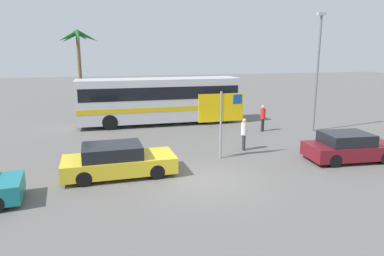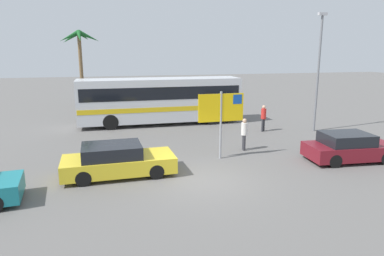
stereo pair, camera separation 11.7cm
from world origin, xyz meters
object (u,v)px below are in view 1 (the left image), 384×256
object	(u,v)px
car_yellow	(118,161)
car_maroon	(349,147)
pedestrian_near_sign	(263,116)
pedestrian_crossing_lot	(244,132)
bus_front_coach	(159,99)
ferry_sign	(222,110)

from	to	relation	value
car_yellow	car_maroon	bearing A→B (deg)	-5.02
car_yellow	pedestrian_near_sign	xyz separation A→B (m)	(9.34, 5.93, 0.35)
car_maroon	pedestrian_crossing_lot	world-z (taller)	pedestrian_crossing_lot
bus_front_coach	ferry_sign	world-z (taller)	ferry_sign
bus_front_coach	car_yellow	xyz separation A→B (m)	(-3.37, -9.84, -1.15)
car_maroon	pedestrian_crossing_lot	bearing A→B (deg)	149.45
car_maroon	pedestrian_near_sign	bearing A→B (deg)	104.95
bus_front_coach	pedestrian_crossing_lot	xyz separation A→B (m)	(3.13, -7.63, -0.81)
bus_front_coach	car_maroon	size ratio (longest dim) A/B	2.65
car_yellow	pedestrian_crossing_lot	world-z (taller)	pedestrian_crossing_lot
bus_front_coach	pedestrian_near_sign	world-z (taller)	bus_front_coach
car_yellow	car_maroon	xyz separation A→B (m)	(10.55, -0.63, -0.00)
car_maroon	pedestrian_crossing_lot	size ratio (longest dim) A/B	2.52
ferry_sign	pedestrian_near_sign	distance (m)	6.65
bus_front_coach	ferry_sign	xyz separation A→B (m)	(1.53, -8.67, 0.54)
car_yellow	pedestrian_crossing_lot	bearing A→B (deg)	17.24
ferry_sign	pedestrian_near_sign	world-z (taller)	ferry_sign
car_yellow	pedestrian_crossing_lot	xyz separation A→B (m)	(6.49, 2.22, 0.34)
ferry_sign	pedestrian_crossing_lot	bearing A→B (deg)	32.22
ferry_sign	car_yellow	distance (m)	5.32
car_maroon	pedestrian_near_sign	world-z (taller)	pedestrian_near_sign
ferry_sign	car_yellow	world-z (taller)	ferry_sign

